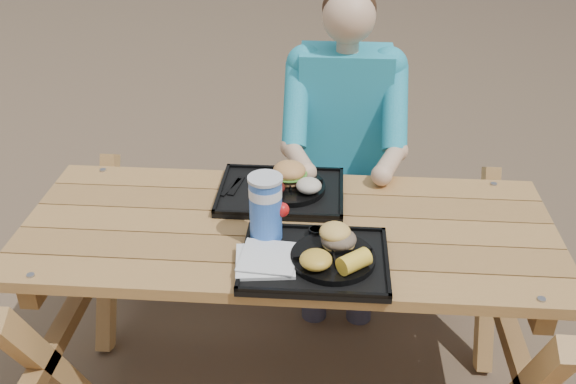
{
  "coord_description": "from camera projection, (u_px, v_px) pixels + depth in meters",
  "views": [
    {
      "loc": [
        0.13,
        -1.81,
        1.93
      ],
      "look_at": [
        0.0,
        0.0,
        0.88
      ],
      "focal_mm": 40.0,
      "sensor_mm": 36.0,
      "label": 1
    }
  ],
  "objects": [
    {
      "name": "picnic_table",
      "position": [
        288.0,
        311.0,
        2.35
      ],
      "size": [
        1.8,
        1.49,
        0.75
      ],
      "primitive_type": null,
      "color": "#999999",
      "rests_on": "ground"
    },
    {
      "name": "mac_cheese",
      "position": [
        316.0,
        260.0,
        1.89
      ],
      "size": [
        0.1,
        0.1,
        0.05
      ],
      "primitive_type": "ellipsoid",
      "color": "gold",
      "rests_on": "plate_near"
    },
    {
      "name": "tray_near",
      "position": [
        315.0,
        261.0,
        1.97
      ],
      "size": [
        0.45,
        0.35,
        0.02
      ],
      "primitive_type": "cube",
      "color": "black",
      "rests_on": "picnic_table"
    },
    {
      "name": "condiment_bbq",
      "position": [
        316.0,
        232.0,
        2.07
      ],
      "size": [
        0.05,
        0.05,
        0.03
      ],
      "primitive_type": "cylinder",
      "color": "black",
      "rests_on": "tray_near"
    },
    {
      "name": "corn_cob",
      "position": [
        354.0,
        261.0,
        1.87
      ],
      "size": [
        0.13,
        0.13,
        0.06
      ],
      "primitive_type": null,
      "rotation": [
        0.0,
        0.0,
        0.7
      ],
      "color": "yellow",
      "rests_on": "plate_near"
    },
    {
      "name": "condiment_mustard",
      "position": [
        334.0,
        232.0,
        2.06
      ],
      "size": [
        0.05,
        0.05,
        0.03
      ],
      "primitive_type": "cylinder",
      "color": "gold",
      "rests_on": "tray_near"
    },
    {
      "name": "ground",
      "position": [
        288.0,
        384.0,
        2.54
      ],
      "size": [
        60.0,
        60.0,
        0.0
      ],
      "primitive_type": "plane",
      "color": "#999999",
      "rests_on": "ground"
    },
    {
      "name": "baked_beans",
      "position": [
        273.0,
        188.0,
        2.26
      ],
      "size": [
        0.09,
        0.09,
        0.04
      ],
      "primitive_type": "ellipsoid",
      "color": "#4B110F",
      "rests_on": "plate_far"
    },
    {
      "name": "sandwich",
      "position": [
        339.0,
        230.0,
        1.97
      ],
      "size": [
        0.1,
        0.1,
        0.11
      ],
      "primitive_type": null,
      "color": "#E7AF51",
      "rests_on": "plate_near"
    },
    {
      "name": "diner",
      "position": [
        342.0,
        159.0,
        2.82
      ],
      "size": [
        0.48,
        0.84,
        1.28
      ],
      "primitive_type": null,
      "color": "teal",
      "rests_on": "ground"
    },
    {
      "name": "cutlery_far",
      "position": [
        236.0,
        186.0,
        2.35
      ],
      "size": [
        0.05,
        0.14,
        0.01
      ],
      "primitive_type": "cube",
      "rotation": [
        0.0,
        0.0,
        -0.17
      ],
      "color": "black",
      "rests_on": "tray_far"
    },
    {
      "name": "tray_far",
      "position": [
        281.0,
        193.0,
        2.33
      ],
      "size": [
        0.45,
        0.35,
        0.02
      ],
      "primitive_type": "cube",
      "color": "black",
      "rests_on": "picnic_table"
    },
    {
      "name": "burger",
      "position": [
        289.0,
        167.0,
        2.32
      ],
      "size": [
        0.12,
        0.12,
        0.11
      ],
      "primitive_type": null,
      "color": "#CD8948",
      "rests_on": "plate_far"
    },
    {
      "name": "potato_salad",
      "position": [
        309.0,
        186.0,
        2.27
      ],
      "size": [
        0.09,
        0.09,
        0.05
      ],
      "primitive_type": "ellipsoid",
      "color": "beige",
      "rests_on": "plate_far"
    },
    {
      "name": "plate_far",
      "position": [
        290.0,
        187.0,
        2.33
      ],
      "size": [
        0.26,
        0.26,
        0.02
      ],
      "primitive_type": "cylinder",
      "color": "black",
      "rests_on": "tray_far"
    },
    {
      "name": "soda_cup",
      "position": [
        266.0,
        209.0,
        2.02
      ],
      "size": [
        0.1,
        0.1,
        0.21
      ],
      "primitive_type": "cylinder",
      "color": "blue",
      "rests_on": "tray_near"
    },
    {
      "name": "napkin_stack",
      "position": [
        265.0,
        260.0,
        1.94
      ],
      "size": [
        0.2,
        0.2,
        0.02
      ],
      "primitive_type": "cube",
      "rotation": [
        0.0,
        0.0,
        0.12
      ],
      "color": "silver",
      "rests_on": "tray_near"
    },
    {
      "name": "plate_near",
      "position": [
        333.0,
        258.0,
        1.95
      ],
      "size": [
        0.26,
        0.26,
        0.02
      ],
      "primitive_type": "cylinder",
      "color": "black",
      "rests_on": "tray_near"
    }
  ]
}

